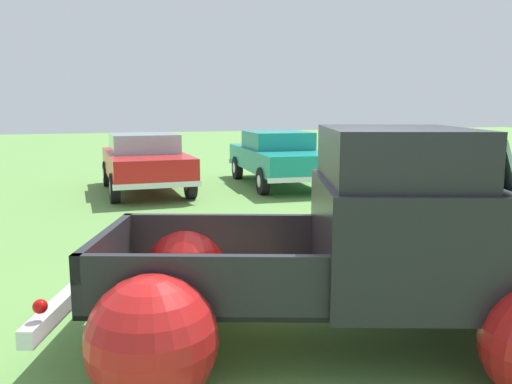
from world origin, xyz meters
TOP-DOWN VIEW (x-y plane):
  - ground_plane at (0.00, 0.00)m, footprint 80.00×80.00m
  - vintage_pickup_truck at (0.37, -0.13)m, footprint 5.00×3.85m
  - show_car_0 at (-0.53, 9.10)m, footprint 1.94×4.18m
  - show_car_1 at (3.03, 9.16)m, footprint 2.17×4.66m

SIDE VIEW (x-z plane):
  - ground_plane at x=0.00m, z-range 0.00..0.00m
  - vintage_pickup_truck at x=0.37m, z-range -0.22..1.74m
  - show_car_0 at x=-0.53m, z-range 0.07..1.50m
  - show_car_1 at x=3.03m, z-range 0.07..1.50m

